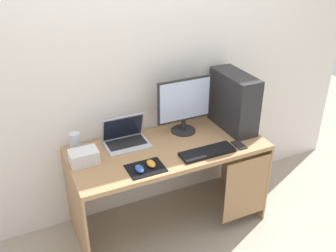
{
  "coord_description": "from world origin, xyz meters",
  "views": [
    {
      "loc": [
        -1.06,
        -2.26,
        2.23
      ],
      "look_at": [
        0.0,
        0.0,
        0.91
      ],
      "focal_mm": 40.75,
      "sensor_mm": 36.0,
      "label": 1
    }
  ],
  "objects_px": {
    "pc_tower": "(234,101)",
    "speaker": "(75,143)",
    "laptop": "(126,138)",
    "monitor": "(184,105)",
    "keyboard": "(207,152)",
    "cell_phone": "(239,145)",
    "mouse_right": "(140,169)",
    "mouse_left": "(151,164)",
    "projector": "(84,157)"
  },
  "relations": [
    {
      "from": "pc_tower",
      "to": "speaker",
      "type": "bearing_deg",
      "value": 173.6
    },
    {
      "from": "pc_tower",
      "to": "speaker",
      "type": "height_order",
      "value": "pc_tower"
    },
    {
      "from": "pc_tower",
      "to": "laptop",
      "type": "relative_size",
      "value": 1.41
    },
    {
      "from": "monitor",
      "to": "keyboard",
      "type": "bearing_deg",
      "value": -89.64
    },
    {
      "from": "monitor",
      "to": "cell_phone",
      "type": "xyz_separation_m",
      "value": [
        0.28,
        -0.38,
        -0.24
      ]
    },
    {
      "from": "monitor",
      "to": "mouse_right",
      "type": "distance_m",
      "value": 0.69
    },
    {
      "from": "pc_tower",
      "to": "mouse_left",
      "type": "distance_m",
      "value": 0.91
    },
    {
      "from": "mouse_right",
      "to": "monitor",
      "type": "bearing_deg",
      "value": 35.36
    },
    {
      "from": "projector",
      "to": "pc_tower",
      "type": "bearing_deg",
      "value": 0.78
    },
    {
      "from": "monitor",
      "to": "mouse_left",
      "type": "xyz_separation_m",
      "value": [
        -0.44,
        -0.35,
        -0.22
      ]
    },
    {
      "from": "mouse_right",
      "to": "cell_phone",
      "type": "xyz_separation_m",
      "value": [
        0.82,
        -0.0,
        -0.02
      ]
    },
    {
      "from": "mouse_left",
      "to": "keyboard",
      "type": "bearing_deg",
      "value": -2.59
    },
    {
      "from": "laptop",
      "to": "mouse_left",
      "type": "xyz_separation_m",
      "value": [
        0.05,
        -0.37,
        -0.02
      ]
    },
    {
      "from": "mouse_right",
      "to": "cell_phone",
      "type": "bearing_deg",
      "value": -0.01
    },
    {
      "from": "cell_phone",
      "to": "projector",
      "type": "bearing_deg",
      "value": 166.67
    },
    {
      "from": "speaker",
      "to": "mouse_right",
      "type": "relative_size",
      "value": 1.68
    },
    {
      "from": "mouse_left",
      "to": "speaker",
      "type": "bearing_deg",
      "value": 136.97
    },
    {
      "from": "monitor",
      "to": "laptop",
      "type": "relative_size",
      "value": 1.38
    },
    {
      "from": "pc_tower",
      "to": "speaker",
      "type": "xyz_separation_m",
      "value": [
        -1.27,
        0.14,
        -0.15
      ]
    },
    {
      "from": "mouse_left",
      "to": "cell_phone",
      "type": "bearing_deg",
      "value": -1.99
    },
    {
      "from": "projector",
      "to": "mouse_right",
      "type": "bearing_deg",
      "value": -40.24
    },
    {
      "from": "monitor",
      "to": "laptop",
      "type": "xyz_separation_m",
      "value": [
        -0.49,
        0.02,
        -0.2
      ]
    },
    {
      "from": "keyboard",
      "to": "cell_phone",
      "type": "relative_size",
      "value": 3.23
    },
    {
      "from": "cell_phone",
      "to": "speaker",
      "type": "bearing_deg",
      "value": 159.62
    },
    {
      "from": "laptop",
      "to": "projector",
      "type": "relative_size",
      "value": 1.67
    },
    {
      "from": "projector",
      "to": "mouse_left",
      "type": "distance_m",
      "value": 0.48
    },
    {
      "from": "laptop",
      "to": "cell_phone",
      "type": "relative_size",
      "value": 2.57
    },
    {
      "from": "projector",
      "to": "speaker",
      "type": "bearing_deg",
      "value": 97.13
    },
    {
      "from": "projector",
      "to": "laptop",
      "type": "bearing_deg",
      "value": 19.91
    },
    {
      "from": "projector",
      "to": "mouse_left",
      "type": "relative_size",
      "value": 2.08
    },
    {
      "from": "projector",
      "to": "mouse_right",
      "type": "relative_size",
      "value": 2.08
    },
    {
      "from": "laptop",
      "to": "keyboard",
      "type": "bearing_deg",
      "value": -38.35
    },
    {
      "from": "laptop",
      "to": "cell_phone",
      "type": "bearing_deg",
      "value": -27.19
    },
    {
      "from": "mouse_right",
      "to": "speaker",
      "type": "bearing_deg",
      "value": 128.19
    },
    {
      "from": "monitor",
      "to": "keyboard",
      "type": "relative_size",
      "value": 1.1
    },
    {
      "from": "keyboard",
      "to": "mouse_right",
      "type": "height_order",
      "value": "mouse_right"
    },
    {
      "from": "speaker",
      "to": "mouse_right",
      "type": "xyz_separation_m",
      "value": [
        0.34,
        -0.43,
        -0.06
      ]
    },
    {
      "from": "speaker",
      "to": "projector",
      "type": "relative_size",
      "value": 0.81
    },
    {
      "from": "monitor",
      "to": "speaker",
      "type": "distance_m",
      "value": 0.89
    },
    {
      "from": "pc_tower",
      "to": "mouse_left",
      "type": "bearing_deg",
      "value": -162.8
    },
    {
      "from": "cell_phone",
      "to": "laptop",
      "type": "bearing_deg",
      "value": 152.81
    },
    {
      "from": "speaker",
      "to": "cell_phone",
      "type": "bearing_deg",
      "value": -20.38
    },
    {
      "from": "pc_tower",
      "to": "laptop",
      "type": "bearing_deg",
      "value": 172.84
    },
    {
      "from": "pc_tower",
      "to": "keyboard",
      "type": "distance_m",
      "value": 0.54
    },
    {
      "from": "keyboard",
      "to": "mouse_right",
      "type": "xyz_separation_m",
      "value": [
        -0.54,
        -0.0,
        0.01
      ]
    },
    {
      "from": "laptop",
      "to": "speaker",
      "type": "relative_size",
      "value": 2.07
    },
    {
      "from": "projector",
      "to": "mouse_left",
      "type": "height_order",
      "value": "projector"
    },
    {
      "from": "mouse_left",
      "to": "cell_phone",
      "type": "xyz_separation_m",
      "value": [
        0.72,
        -0.03,
        -0.02
      ]
    },
    {
      "from": "projector",
      "to": "mouse_left",
      "type": "bearing_deg",
      "value": -30.56
    },
    {
      "from": "mouse_left",
      "to": "mouse_right",
      "type": "relative_size",
      "value": 1.0
    }
  ]
}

